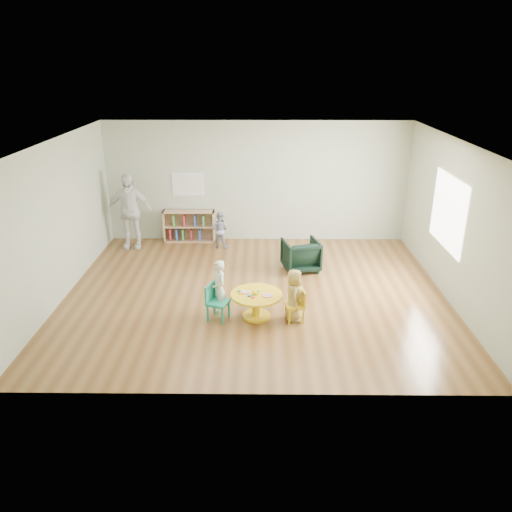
{
  "coord_description": "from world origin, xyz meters",
  "views": [
    {
      "loc": [
        0.1,
        -8.39,
        4.11
      ],
      "look_at": [
        0.02,
        -0.3,
        0.87
      ],
      "focal_mm": 35.0,
      "sensor_mm": 36.0,
      "label": 1
    }
  ],
  "objects_px": {
    "child_left": "(219,289)",
    "child_right": "(294,295)",
    "activity_table": "(257,301)",
    "kid_chair_left": "(215,301)",
    "adult_caretaker": "(129,211)",
    "toddler": "(220,230)",
    "bookshelf": "(189,226)",
    "kid_chair_right": "(297,304)",
    "armchair": "(301,255)"
  },
  "relations": [
    {
      "from": "armchair",
      "to": "child_left",
      "type": "height_order",
      "value": "child_left"
    },
    {
      "from": "kid_chair_left",
      "to": "toddler",
      "type": "bearing_deg",
      "value": -156.78
    },
    {
      "from": "kid_chair_right",
      "to": "adult_caretaker",
      "type": "height_order",
      "value": "adult_caretaker"
    },
    {
      "from": "bookshelf",
      "to": "kid_chair_right",
      "type": "bearing_deg",
      "value": -59.04
    },
    {
      "from": "kid_chair_right",
      "to": "child_right",
      "type": "height_order",
      "value": "child_right"
    },
    {
      "from": "kid_chair_left",
      "to": "toddler",
      "type": "height_order",
      "value": "toddler"
    },
    {
      "from": "child_right",
      "to": "toddler",
      "type": "height_order",
      "value": "child_right"
    },
    {
      "from": "kid_chair_right",
      "to": "bookshelf",
      "type": "height_order",
      "value": "bookshelf"
    },
    {
      "from": "activity_table",
      "to": "kid_chair_left",
      "type": "height_order",
      "value": "kid_chair_left"
    },
    {
      "from": "bookshelf",
      "to": "toddler",
      "type": "xyz_separation_m",
      "value": [
        0.78,
        -0.43,
        0.06
      ]
    },
    {
      "from": "bookshelf",
      "to": "kid_chair_left",
      "type": "bearing_deg",
      "value": -75.91
    },
    {
      "from": "kid_chair_right",
      "to": "toddler",
      "type": "bearing_deg",
      "value": 13.17
    },
    {
      "from": "kid_chair_left",
      "to": "adult_caretaker",
      "type": "height_order",
      "value": "adult_caretaker"
    },
    {
      "from": "kid_chair_right",
      "to": "child_right",
      "type": "relative_size",
      "value": 0.62
    },
    {
      "from": "kid_chair_right",
      "to": "toddler",
      "type": "xyz_separation_m",
      "value": [
        -1.55,
        3.44,
        0.13
      ]
    },
    {
      "from": "kid_chair_left",
      "to": "bookshelf",
      "type": "xyz_separation_m",
      "value": [
        -0.96,
        3.83,
        0.03
      ]
    },
    {
      "from": "activity_table",
      "to": "child_left",
      "type": "height_order",
      "value": "child_left"
    },
    {
      "from": "kid_chair_left",
      "to": "child_right",
      "type": "distance_m",
      "value": 1.31
    },
    {
      "from": "bookshelf",
      "to": "child_left",
      "type": "height_order",
      "value": "child_left"
    },
    {
      "from": "activity_table",
      "to": "child_right",
      "type": "distance_m",
      "value": 0.64
    },
    {
      "from": "kid_chair_left",
      "to": "adult_caretaker",
      "type": "xyz_separation_m",
      "value": [
        -2.23,
        3.39,
        0.53
      ]
    },
    {
      "from": "kid_chair_right",
      "to": "child_left",
      "type": "bearing_deg",
      "value": 71.95
    },
    {
      "from": "activity_table",
      "to": "toddler",
      "type": "bearing_deg",
      "value": 104.62
    },
    {
      "from": "kid_chair_left",
      "to": "bookshelf",
      "type": "bearing_deg",
      "value": -145.82
    },
    {
      "from": "activity_table",
      "to": "child_right",
      "type": "xyz_separation_m",
      "value": [
        0.62,
        -0.09,
        0.15
      ]
    },
    {
      "from": "bookshelf",
      "to": "armchair",
      "type": "relative_size",
      "value": 1.69
    },
    {
      "from": "toddler",
      "to": "child_right",
      "type": "bearing_deg",
      "value": 131.9
    },
    {
      "from": "kid_chair_right",
      "to": "toddler",
      "type": "height_order",
      "value": "toddler"
    },
    {
      "from": "toddler",
      "to": "kid_chair_right",
      "type": "bearing_deg",
      "value": 132.65
    },
    {
      "from": "child_right",
      "to": "kid_chair_left",
      "type": "bearing_deg",
      "value": 89.34
    },
    {
      "from": "kid_chair_right",
      "to": "armchair",
      "type": "xyz_separation_m",
      "value": [
        0.21,
        2.14,
        0.02
      ]
    },
    {
      "from": "child_right",
      "to": "child_left",
      "type": "bearing_deg",
      "value": 83.74
    },
    {
      "from": "activity_table",
      "to": "child_left",
      "type": "relative_size",
      "value": 0.87
    },
    {
      "from": "kid_chair_left",
      "to": "kid_chair_right",
      "type": "distance_m",
      "value": 1.36
    },
    {
      "from": "kid_chair_left",
      "to": "armchair",
      "type": "height_order",
      "value": "armchair"
    },
    {
      "from": "bookshelf",
      "to": "child_left",
      "type": "bearing_deg",
      "value": -74.72
    },
    {
      "from": "armchair",
      "to": "bookshelf",
      "type": "bearing_deg",
      "value": -47.68
    },
    {
      "from": "activity_table",
      "to": "armchair",
      "type": "xyz_separation_m",
      "value": [
        0.89,
        2.03,
        0.02
      ]
    },
    {
      "from": "bookshelf",
      "to": "activity_table",
      "type": "bearing_deg",
      "value": -66.39
    },
    {
      "from": "adult_caretaker",
      "to": "child_left",
      "type": "bearing_deg",
      "value": -57.11
    },
    {
      "from": "activity_table",
      "to": "armchair",
      "type": "distance_m",
      "value": 2.22
    },
    {
      "from": "child_left",
      "to": "child_right",
      "type": "height_order",
      "value": "child_left"
    },
    {
      "from": "child_right",
      "to": "adult_caretaker",
      "type": "relative_size",
      "value": 0.52
    },
    {
      "from": "child_left",
      "to": "toddler",
      "type": "height_order",
      "value": "child_left"
    },
    {
      "from": "child_left",
      "to": "child_right",
      "type": "distance_m",
      "value": 1.26
    },
    {
      "from": "child_right",
      "to": "adult_caretaker",
      "type": "xyz_separation_m",
      "value": [
        -3.53,
        3.41,
        0.42
      ]
    },
    {
      "from": "activity_table",
      "to": "kid_chair_right",
      "type": "xyz_separation_m",
      "value": [
        0.68,
        -0.11,
        -0.0
      ]
    },
    {
      "from": "kid_chair_right",
      "to": "bookshelf",
      "type": "xyz_separation_m",
      "value": [
        -2.32,
        3.87,
        0.07
      ]
    },
    {
      "from": "toddler",
      "to": "bookshelf",
      "type": "bearing_deg",
      "value": -10.65
    },
    {
      "from": "activity_table",
      "to": "toddler",
      "type": "distance_m",
      "value": 3.45
    }
  ]
}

